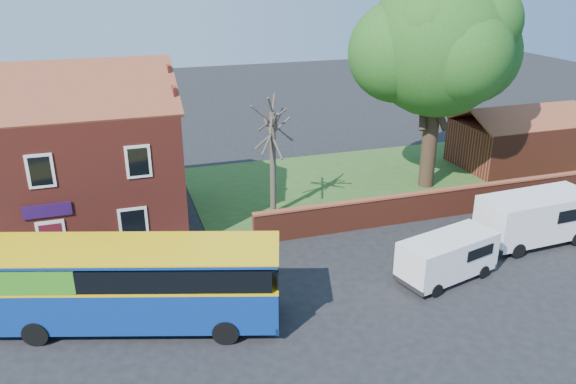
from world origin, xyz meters
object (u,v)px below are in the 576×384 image
object	(u,v)px
van_near	(448,256)
large_tree	(438,48)
bus	(126,282)
van_far	(535,216)

from	to	relation	value
van_near	large_tree	world-z (taller)	large_tree
bus	van_near	distance (m)	13.22
van_near	large_tree	size ratio (longest dim) A/B	0.38
bus	van_far	distance (m)	19.15
bus	large_tree	size ratio (longest dim) A/B	0.86
van_near	bus	bearing A→B (deg)	162.58
van_far	large_tree	xyz separation A→B (m)	(-0.86, 8.54, 6.91)
bus	van_near	size ratio (longest dim) A/B	2.29
bus	van_near	xyz separation A→B (m)	(13.18, -0.74, -0.73)
van_near	van_far	bearing A→B (deg)	1.89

